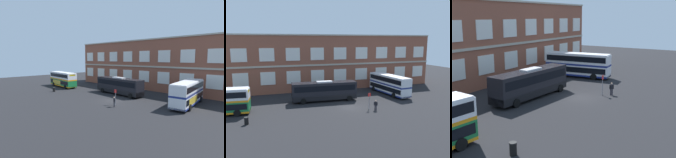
{
  "view_description": "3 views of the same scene",
  "coord_description": "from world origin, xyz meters",
  "views": [
    {
      "loc": [
        23.02,
        -23.8,
        7.94
      ],
      "look_at": [
        -2.24,
        2.2,
        3.76
      ],
      "focal_mm": 29.03,
      "sensor_mm": 36.0,
      "label": 1
    },
    {
      "loc": [
        -13.85,
        -34.65,
        11.28
      ],
      "look_at": [
        -1.53,
        2.49,
        4.58
      ],
      "focal_mm": 36.26,
      "sensor_mm": 36.0,
      "label": 2
    },
    {
      "loc": [
        -31.73,
        -16.72,
        10.28
      ],
      "look_at": [
        -2.35,
        1.11,
        2.77
      ],
      "focal_mm": 46.7,
      "sensor_mm": 36.0,
      "label": 3
    }
  ],
  "objects": [
    {
      "name": "ground_plane",
      "position": [
        0.0,
        2.0,
        0.0
      ],
      "size": [
        120.0,
        120.0,
        0.0
      ],
      "primitive_type": "plane",
      "color": "black"
    },
    {
      "name": "brick_terminal_building",
      "position": [
        0.12,
        17.98,
        6.16
      ],
      "size": [
        52.88,
        8.19,
        12.61
      ],
      "color": "brown",
      "rests_on": "ground"
    },
    {
      "name": "double_decker_middle",
      "position": [
        11.27,
        6.63,
        2.15
      ],
      "size": [
        3.79,
        11.22,
        4.07
      ],
      "color": "silver",
      "rests_on": "ground"
    },
    {
      "name": "touring_coach",
      "position": [
        -3.26,
        5.41,
        1.91
      ],
      "size": [
        12.14,
        3.47,
        3.8
      ],
      "color": "black",
      "rests_on": "ground"
    },
    {
      "name": "waiting_passenger",
      "position": [
        3.16,
        -2.86,
        0.93
      ],
      "size": [
        0.54,
        0.5,
        1.7
      ],
      "color": "black",
      "rests_on": "ground"
    },
    {
      "name": "bus_stand_flag",
      "position": [
        2.48,
        -1.85,
        1.64
      ],
      "size": [
        0.44,
        0.1,
        2.7
      ],
      "color": "slate",
      "rests_on": "ground"
    },
    {
      "name": "station_litter_bin",
      "position": [
        -16.45,
        -2.98,
        0.52
      ],
      "size": [
        0.6,
        0.6,
        1.03
      ],
      "color": "black",
      "rests_on": "ground"
    }
  ]
}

